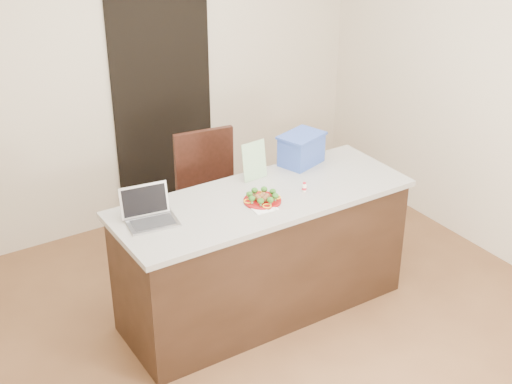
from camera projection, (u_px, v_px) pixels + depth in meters
ground at (282, 326)px, 5.01m from camera, size 4.00×4.00×0.00m
room_shell at (286, 109)px, 4.27m from camera, size 4.00×4.00×4.00m
doorway at (163, 106)px, 6.09m from camera, size 0.90×0.02×2.00m
island at (263, 254)px, 4.98m from camera, size 2.06×0.76×0.92m
plate at (262, 200)px, 4.70m from camera, size 0.25×0.25×0.02m
meatballs at (263, 197)px, 4.69m from camera, size 0.10×0.09×0.04m
broccoli at (262, 195)px, 4.68m from camera, size 0.22×0.22×0.04m
pepper_rings at (262, 199)px, 4.70m from camera, size 0.25×0.25×0.01m
napkin at (263, 207)px, 4.63m from camera, size 0.17×0.17×0.01m
fork at (260, 206)px, 4.62m from camera, size 0.06×0.13×0.00m
knife at (268, 206)px, 4.63m from camera, size 0.08×0.19×0.01m
yogurt_bottle at (304, 188)px, 4.83m from camera, size 0.03×0.03×0.07m
laptop at (149, 212)px, 4.45m from camera, size 0.34×0.29×0.22m
leaflet at (254, 161)px, 4.95m from camera, size 0.20×0.06×0.27m
blue_box at (301, 149)px, 5.19m from camera, size 0.38×0.32×0.23m
chair at (212, 191)px, 5.53m from camera, size 0.53×0.54×1.07m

